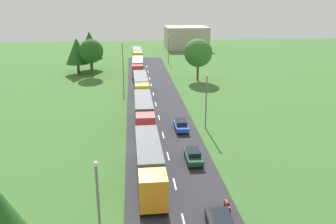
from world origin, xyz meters
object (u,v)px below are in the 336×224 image
Objects in this scene: car_second at (193,156)px; tree_birch at (198,53)px; truck_third at (141,85)px; lamppost_second at (206,99)px; truck_fourth at (138,66)px; tree_pine at (91,51)px; lamppost_third at (123,62)px; car_third at (181,125)px; truck_lead at (149,162)px; distant_building at (186,38)px; truck_fifth at (137,54)px; lamppost_lead at (99,210)px; motorcycle_courier at (227,206)px; tree_oak at (90,45)px; lamppost_fourth at (169,48)px; truck_second at (144,111)px; tree_maple at (77,51)px.

tree_birch reaches higher than car_second.
truck_third is 1.75× the size of lamppost_second.
tree_pine is at bearing -174.63° from truck_fourth.
car_third is at bearing -72.65° from lamppost_third.
distant_building is (18.36, 98.19, 1.72)m from truck_lead.
truck_fifth is at bearing 95.05° from car_third.
distant_building is (18.23, 27.09, 1.73)m from truck_fifth.
tree_birch is at bearing -62.76° from truck_fifth.
truck_fifth is 83.22m from lamppost_lead.
lamppost_third is at bearing 114.39° from lamppost_second.
truck_fourth is 6.71× the size of motorcycle_courier.
motorcycle_courier is 0.21× the size of lamppost_third.
motorcycle_courier is 0.13× the size of distant_building.
truck_fourth is at bearing -29.95° from tree_oak.
lamppost_third is (-3.41, 7.75, 3.00)m from truck_third.
tree_birch is (4.37, -21.96, 1.89)m from lamppost_fourth.
truck_second is 1.81× the size of lamppost_fourth.
truck_third is 20.92m from lamppost_second.
tree_pine reaches higher than lamppost_lead.
truck_lead is at bearing 71.87° from lamppost_lead.
lamppost_fourth is (8.79, 51.03, 2.06)m from truck_second.
tree_oak is at bearing 106.93° from car_second.
tree_pine reaches higher than lamppost_second.
tree_pine is (-24.03, 6.82, -0.22)m from tree_birch.
motorcycle_courier is at bearing -96.15° from lamppost_second.
tree_maple is (-23.30, 40.83, 1.19)m from lamppost_second.
lamppost_second is 84.04m from distant_building.
tree_pine is at bearing 101.64° from truck_lead.
distant_building is at bearing 83.52° from motorcycle_courier.
lamppost_lead reaches higher than truck_second.
truck_fifth reaches higher than truck_third.
lamppost_lead is 0.83× the size of tree_oak.
tree_pine is (-17.33, 58.73, 5.39)m from motorcycle_courier.
truck_fifth reaches higher than motorcycle_courier.
car_second is 59.28m from tree_oak.
motorcycle_courier is (6.42, -39.79, -1.59)m from truck_third.
truck_second is 32.15m from tree_birch.
tree_maple is at bearing 119.71° from lamppost_second.
tree_pine is at bearing -120.55° from truck_fifth.
lamppost_fourth is 0.87× the size of tree_maple.
truck_fourth is at bearing 96.08° from car_second.
tree_pine is (-10.83, 52.53, 3.77)m from truck_lead.
tree_oak is (-20.82, -7.28, 2.01)m from lamppost_fourth.
truck_third is 3.41× the size of car_third.
truck_lead is at bearing 136.41° from motorcycle_courier.
tree_maple is (-27.74, 9.81, -0.55)m from tree_birch.
tree_oak is at bearing 150.05° from truck_fourth.
motorcycle_courier is (6.47, -22.85, -1.66)m from truck_second.
distant_building is at bearing 82.05° from car_second.
motorcycle_courier is (1.31, -10.13, -0.26)m from car_second.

